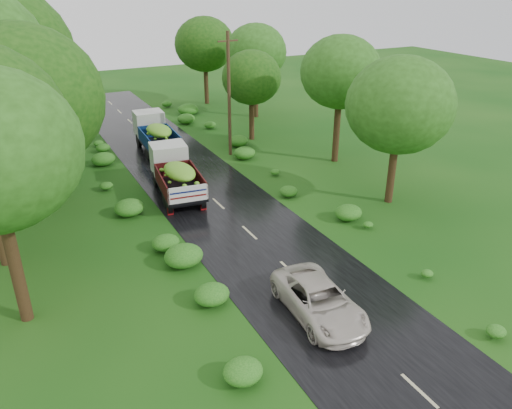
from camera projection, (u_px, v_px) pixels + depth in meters
ground at (343, 320)px, 19.00m from camera, size 120.00×120.00×0.00m
road at (279, 260)px, 23.03m from camera, size 6.50×80.00×0.02m
road_lines at (268, 250)px, 23.83m from camera, size 0.12×69.60×0.00m
truck_near at (175, 171)px, 29.35m from camera, size 2.91×6.35×2.58m
truck_far at (155, 132)px, 36.68m from camera, size 2.50×6.27×2.59m
car at (319, 300)px, 19.03m from camera, size 2.54×4.92×1.33m
utility_pole at (229, 94)px, 34.73m from camera, size 1.51×0.26×8.63m
trees_right at (277, 66)px, 38.08m from camera, size 6.66×30.97×7.65m
shrubs at (205, 186)px, 30.15m from camera, size 11.90×44.00×0.70m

